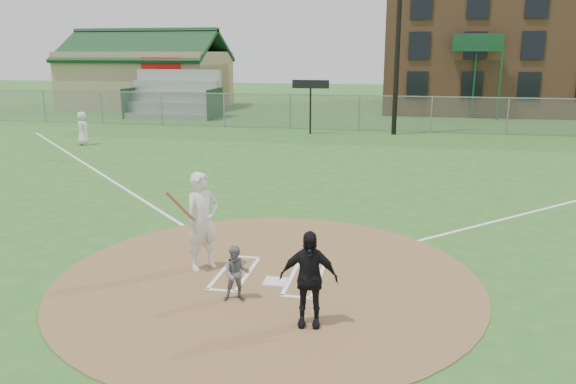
% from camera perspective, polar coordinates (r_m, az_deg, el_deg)
% --- Properties ---
extents(ground, '(140.00, 140.00, 0.00)m').
position_cam_1_polar(ground, '(11.30, -2.07, -8.84)').
color(ground, '#2B5F20').
rests_on(ground, ground).
extents(dirt_circle, '(8.40, 8.40, 0.02)m').
position_cam_1_polar(dirt_circle, '(11.29, -2.07, -8.80)').
color(dirt_circle, olive).
rests_on(dirt_circle, ground).
extents(home_plate, '(0.45, 0.45, 0.03)m').
position_cam_1_polar(home_plate, '(11.09, -1.32, -9.09)').
color(home_plate, silver).
rests_on(home_plate, dirt_circle).
extents(foul_line_third, '(17.04, 17.04, 0.01)m').
position_cam_1_polar(foul_line_third, '(22.72, -19.03, 2.14)').
color(foul_line_third, white).
rests_on(foul_line_third, ground).
extents(catcher, '(0.58, 0.51, 1.02)m').
position_cam_1_polar(catcher, '(10.22, -5.25, -8.24)').
color(catcher, slate).
rests_on(catcher, dirt_circle).
extents(umpire, '(0.99, 0.49, 1.62)m').
position_cam_1_polar(umpire, '(9.19, 2.10, -8.78)').
color(umpire, black).
rests_on(umpire, dirt_circle).
extents(ondeck_player, '(0.93, 0.87, 1.60)m').
position_cam_1_polar(ondeck_player, '(28.99, -20.15, 6.08)').
color(ondeck_player, silver).
rests_on(ondeck_player, ground).
extents(batters_boxes, '(2.08, 1.88, 0.01)m').
position_cam_1_polar(batters_boxes, '(11.42, -1.89, -8.44)').
color(batters_boxes, white).
rests_on(batters_boxes, dirt_circle).
extents(batter_at_plate, '(0.97, 1.07, 2.04)m').
position_cam_1_polar(batter_at_plate, '(11.58, -8.68, -2.95)').
color(batter_at_plate, silver).
rests_on(batter_at_plate, dirt_circle).
extents(outfield_fence, '(56.08, 0.08, 2.03)m').
position_cam_1_polar(outfield_fence, '(32.38, 7.22, 7.96)').
color(outfield_fence, slate).
rests_on(outfield_fence, ground).
extents(bleachers, '(6.08, 3.20, 3.20)m').
position_cam_1_polar(bleachers, '(39.57, -11.62, 9.71)').
color(bleachers, '#B7BABF').
rests_on(bleachers, ground).
extents(clubhouse, '(12.20, 8.71, 6.23)m').
position_cam_1_polar(clubhouse, '(47.76, -14.06, 11.25)').
color(clubhouse, tan).
rests_on(clubhouse, ground).
extents(light_pole, '(1.20, 0.30, 12.22)m').
position_cam_1_polar(light_pole, '(31.19, 11.24, 17.88)').
color(light_pole, black).
rests_on(light_pole, ground).
extents(scoreboard_sign, '(2.00, 0.10, 2.93)m').
position_cam_1_polar(scoreboard_sign, '(30.78, 2.31, 10.31)').
color(scoreboard_sign, black).
rests_on(scoreboard_sign, ground).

